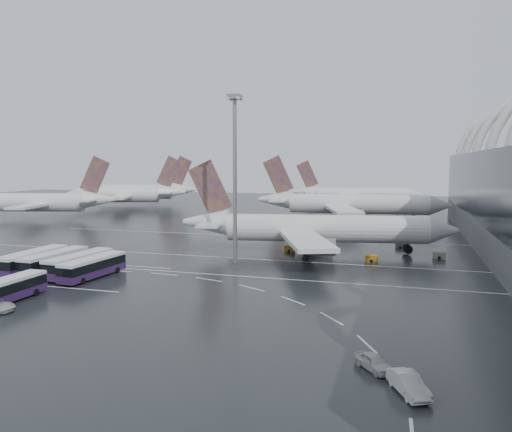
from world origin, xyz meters
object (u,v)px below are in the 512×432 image
(gse_cart_belly_d, at_px, (439,255))
(van_curve_b, at_px, (374,362))
(bus_row_near_a, at_px, (33,260))
(gse_cart_belly_b, at_px, (400,246))
(airliner_gate_b, at_px, (348,204))
(van_curve_c, at_px, (408,384))
(floodlight_mast, at_px, (235,158))
(gse_cart_belly_a, at_px, (372,258))
(jet_remote_far, at_px, (143,192))
(airliner_main, at_px, (312,229))
(airliner_gate_c, at_px, (355,195))
(bus_row_near_c, at_px, (79,263))
(jet_remote_west, at_px, (47,202))
(bus_row_near_b, at_px, (54,261))
(jet_remote_mid, at_px, (128,195))
(bus_row_near_d, at_px, (93,267))
(gse_cart_belly_c, at_px, (290,249))
(bus_row_far_c, at_px, (5,290))

(gse_cart_belly_d, bearing_deg, van_curve_b, -98.95)
(bus_row_near_a, relative_size, gse_cart_belly_b, 7.16)
(gse_cart_belly_d, bearing_deg, airliner_gate_b, 111.84)
(van_curve_c, relative_size, floodlight_mast, 0.16)
(gse_cart_belly_a, bearing_deg, jet_remote_far, 135.24)
(airliner_main, bearing_deg, van_curve_b, -83.85)
(airliner_gate_c, xyz_separation_m, gse_cart_belly_a, (14.10, -118.30, -4.13))
(airliner_gate_c, bearing_deg, bus_row_near_c, -116.11)
(jet_remote_west, xyz_separation_m, van_curve_c, (109.99, -94.57, -4.40))
(floodlight_mast, bearing_deg, bus_row_near_b, -147.68)
(gse_cart_belly_b, bearing_deg, gse_cart_belly_d, -54.92)
(airliner_gate_b, xyz_separation_m, bus_row_near_b, (-37.48, -87.18, -3.23))
(jet_remote_west, bearing_deg, bus_row_near_c, 117.69)
(jet_remote_mid, relative_size, bus_row_near_a, 3.35)
(jet_remote_far, xyz_separation_m, van_curve_b, (106.05, -150.03, -4.72))
(bus_row_near_d, bearing_deg, jet_remote_far, 30.35)
(bus_row_near_a, bearing_deg, floodlight_mast, -60.94)
(bus_row_near_a, bearing_deg, airliner_gate_c, -15.82)
(bus_row_near_d, bearing_deg, gse_cart_belly_c, -33.20)
(bus_row_near_a, height_order, bus_row_near_c, bus_row_near_a)
(airliner_gate_c, distance_m, floodlight_mast, 126.76)
(bus_row_near_c, height_order, van_curve_b, bus_row_near_c)
(bus_row_near_a, relative_size, gse_cart_belly_c, 7.13)
(jet_remote_west, bearing_deg, bus_row_near_b, 115.42)
(bus_row_near_b, relative_size, bus_row_near_d, 1.04)
(bus_row_near_b, height_order, bus_row_far_c, bus_row_near_b)
(jet_remote_west, xyz_separation_m, bus_row_near_b, (55.43, -66.18, -3.36))
(gse_cart_belly_b, bearing_deg, bus_row_near_c, -140.20)
(airliner_main, xyz_separation_m, gse_cart_belly_a, (12.06, -6.85, -3.99))
(jet_remote_far, distance_m, bus_row_near_d, 141.68)
(airliner_gate_b, xyz_separation_m, van_curve_b, (14.29, -111.78, -4.35))
(bus_row_near_d, distance_m, gse_cart_belly_b, 61.35)
(floodlight_mast, bearing_deg, gse_cart_belly_d, 21.81)
(airliner_main, relative_size, floodlight_mast, 1.84)
(gse_cart_belly_b, bearing_deg, bus_row_near_d, -137.20)
(van_curve_c, bearing_deg, gse_cart_belly_d, 58.43)
(jet_remote_west, relative_size, van_curve_c, 9.69)
(airliner_gate_c, xyz_separation_m, gse_cart_belly_c, (-2.31, -112.04, -4.20))
(bus_row_near_d, bearing_deg, van_curve_c, -115.99)
(gse_cart_belly_a, distance_m, gse_cart_belly_b, 17.31)
(floodlight_mast, bearing_deg, airliner_gate_c, 85.84)
(bus_row_near_b, bearing_deg, bus_row_far_c, -157.98)
(jet_remote_mid, bearing_deg, airliner_main, 118.61)
(bus_row_near_d, bearing_deg, bus_row_near_b, 83.25)
(gse_cart_belly_c, distance_m, gse_cart_belly_d, 28.20)
(airliner_gate_c, xyz_separation_m, jet_remote_mid, (-84.95, -35.18, 0.61))
(airliner_main, bearing_deg, gse_cart_belly_b, 20.86)
(airliner_gate_b, distance_m, jet_remote_mid, 90.05)
(bus_row_near_d, bearing_deg, airliner_main, -37.38)
(jet_remote_mid, xyz_separation_m, bus_row_near_c, (55.34, -106.83, -3.53))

